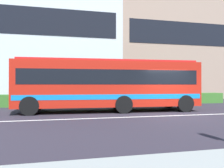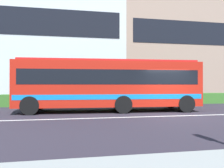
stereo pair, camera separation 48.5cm
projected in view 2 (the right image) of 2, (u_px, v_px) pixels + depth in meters
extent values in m
plane|color=#2A252F|center=(179.00, 116.00, 10.79)|extent=(160.00, 160.00, 0.00)
cube|color=silver|center=(179.00, 116.00, 10.79)|extent=(60.00, 0.16, 0.01)
cube|color=#3B752B|center=(123.00, 99.00, 17.08)|extent=(18.62, 1.10, 0.89)
cube|color=silver|center=(42.00, 43.00, 25.15)|extent=(18.30, 10.19, 13.36)
cube|color=black|center=(34.00, 21.00, 20.12)|extent=(16.83, 0.04, 2.67)
cube|color=tan|center=(182.00, 50.00, 28.32)|extent=(18.00, 10.19, 12.74)
cube|color=black|center=(205.00, 33.00, 23.29)|extent=(16.56, 0.04, 2.55)
cube|color=red|center=(109.00, 84.00, 12.83)|extent=(10.91, 3.07, 2.62)
cube|color=black|center=(109.00, 78.00, 12.83)|extent=(10.26, 3.05, 0.84)
cube|color=#137CC6|center=(109.00, 96.00, 12.82)|extent=(10.70, 3.08, 0.28)
cube|color=red|center=(109.00, 62.00, 12.83)|extent=(10.46, 2.64, 0.12)
cube|color=black|center=(17.00, 77.00, 12.15)|extent=(0.14, 2.13, 0.92)
cylinder|color=black|center=(30.00, 106.00, 11.11)|extent=(1.01, 0.33, 1.00)
cylinder|color=black|center=(39.00, 102.00, 13.43)|extent=(1.01, 0.33, 1.00)
cylinder|color=black|center=(123.00, 105.00, 11.75)|extent=(1.01, 0.33, 1.00)
cylinder|color=black|center=(117.00, 101.00, 14.06)|extent=(1.01, 0.33, 1.00)
cylinder|color=black|center=(186.00, 104.00, 12.21)|extent=(1.01, 0.33, 1.00)
cylinder|color=black|center=(170.00, 101.00, 14.53)|extent=(1.01, 0.33, 1.00)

